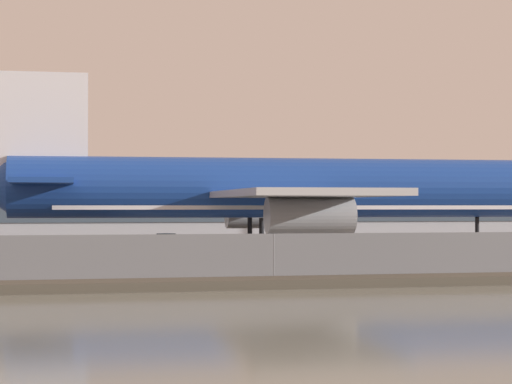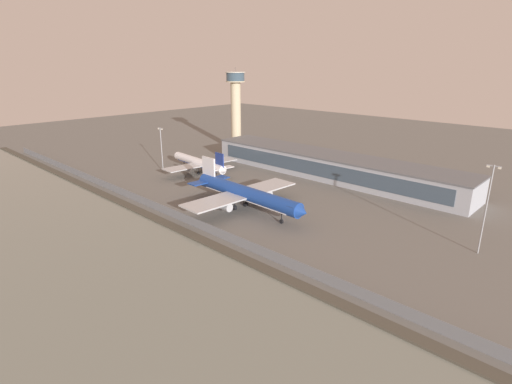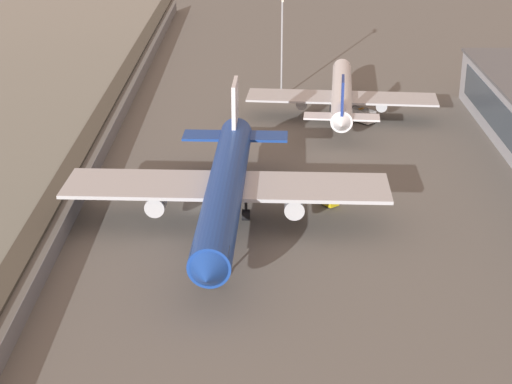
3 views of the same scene
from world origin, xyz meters
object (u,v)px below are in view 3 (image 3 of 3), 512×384
object	(u,v)px
cargo_jet_blue	(226,187)
ops_van	(360,114)
baggage_tug	(327,199)
apron_light_mast_apron_east	(282,41)
passenger_jet_white	(342,94)

from	to	relation	value
cargo_jet_blue	ops_van	xyz separation A→B (m)	(-44.03, 21.97, -4.20)
cargo_jet_blue	ops_van	world-z (taller)	cargo_jet_blue
cargo_jet_blue	baggage_tug	bearing A→B (deg)	118.10
ops_van	apron_light_mast_apron_east	bearing A→B (deg)	-137.30
baggage_tug	apron_light_mast_apron_east	size ratio (longest dim) A/B	0.18
cargo_jet_blue	ops_van	size ratio (longest dim) A/B	9.34
cargo_jet_blue	apron_light_mast_apron_east	xyz separation A→B (m)	(-58.79, 8.35, 5.42)
baggage_tug	ops_van	size ratio (longest dim) A/B	0.66
passenger_jet_white	apron_light_mast_apron_east	distance (m)	17.36
cargo_jet_blue	baggage_tug	size ratio (longest dim) A/B	14.08
passenger_jet_white	apron_light_mast_apron_east	world-z (taller)	apron_light_mast_apron_east
cargo_jet_blue	baggage_tug	distance (m)	16.01
passenger_jet_white	ops_van	xyz separation A→B (m)	(2.60, 3.16, -2.97)
passenger_jet_white	ops_van	distance (m)	5.06
apron_light_mast_apron_east	passenger_jet_white	bearing A→B (deg)	40.69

